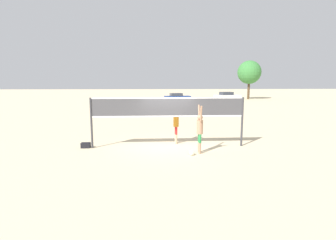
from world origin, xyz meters
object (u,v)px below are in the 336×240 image
tree_left_cluster (249,72)px  volleyball (192,153)px  parked_car_near (177,97)px  player_spiker (200,128)px  parked_car_mid (227,97)px  volleyball_net (168,111)px  gear_bag (86,145)px  player_blocker (176,122)px

tree_left_cluster → volleyball: bearing=-113.7°
parked_car_near → volleyball: bearing=-101.9°
player_spiker → parked_car_mid: (10.58, 32.52, -0.48)m
volleyball_net → gear_bag: volleyball_net is taller
tree_left_cluster → volleyball_net: bearing=-115.9°
parked_car_near → tree_left_cluster: tree_left_cluster is taller
player_blocker → tree_left_cluster: bearing=154.3°
parked_car_mid → volleyball: bearing=-119.8°
parked_car_mid → parked_car_near: bearing=168.7°
parked_car_near → gear_bag: bearing=-111.0°
parked_car_near → tree_left_cluster: (13.58, 3.64, 4.28)m
gear_bag → parked_car_mid: 35.12m
volleyball_net → player_blocker: volleyball_net is taller
player_spiker → player_blocker: (-0.89, 1.96, 0.00)m
gear_bag → parked_car_mid: (15.96, 31.28, 0.54)m
player_spiker → tree_left_cluster: size_ratio=0.31×
player_spiker → volleyball_net: bearing=48.6°
tree_left_cluster → parked_car_near: bearing=-165.0°
volleyball → gear_bag: bearing=162.2°
volleyball → parked_car_mid: size_ratio=0.05×
volleyball_net → volleyball: size_ratio=31.37×
parked_car_mid → tree_left_cluster: 7.48m
player_spiker → gear_bag: player_spiker is taller
player_spiker → tree_left_cluster: bearing=-23.3°
player_blocker → tree_left_cluster: 38.14m
volleyball_net → tree_left_cluster: size_ratio=1.07×
volleyball_net → player_blocker: size_ratio=3.44×
volleyball_net → volleyball: (0.95, -1.55, -1.68)m
volleyball_net → player_blocker: (0.47, 0.76, -0.65)m
volleyball → tree_left_cluster: 40.14m
volleyball → gear_bag: gear_bag is taller
player_blocker → volleyball: 2.58m
gear_bag → volleyball: bearing=-17.8°
volleyball → parked_car_mid: 34.67m
player_blocker → volleyball: (0.49, -2.31, -1.03)m
volleyball → parked_car_near: parked_car_near is taller
parked_car_near → tree_left_cluster: 14.69m
parked_car_mid → tree_left_cluster: size_ratio=0.65×
player_spiker → player_blocker: player_blocker is taller
volleyball → gear_bag: 5.23m
parked_car_mid → player_blocker: bearing=-121.9°
volleyball_net → parked_car_mid: size_ratio=1.64×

